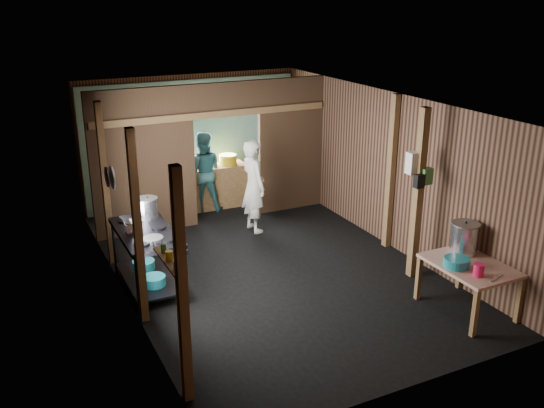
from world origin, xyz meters
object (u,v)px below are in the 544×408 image
stock_pot (464,239)px  pink_bucket (479,270)px  prep_table (467,287)px  stove_pot_large (147,208)px  cook (254,186)px  gas_range (148,260)px  yellow_tub (228,159)px

stock_pot → pink_bucket: (-0.34, -0.64, -0.13)m
stock_pot → pink_bucket: 0.73m
prep_table → stove_pot_large: size_ratio=3.57×
stove_pot_large → cook: size_ratio=0.20×
pink_bucket → cook: (-1.22, 4.24, 0.06)m
stock_pot → pink_bucket: bearing=-117.7°
prep_table → stock_pot: 0.67m
pink_bucket → cook: size_ratio=0.10×
gas_range → prep_table: (3.71, -2.53, -0.11)m
stock_pot → yellow_tub: (-1.44, 5.10, 0.04)m
gas_range → stove_pot_large: 0.80m
yellow_tub → cook: size_ratio=0.21×
pink_bucket → yellow_tub: bearing=100.9°
cook → gas_range: bearing=116.8°
prep_table → stock_pot: bearing=62.6°
pink_bucket → prep_table: bearing=61.9°
pink_bucket → yellow_tub: yellow_tub is taller
gas_range → pink_bucket: 4.55m
gas_range → stock_pot: 4.48m
pink_bucket → stove_pot_large: bearing=135.2°
stock_pot → yellow_tub: 5.30m
gas_range → pink_bucket: size_ratio=9.40×
stove_pot_large → yellow_tub: size_ratio=0.94×
stove_pot_large → stock_pot: (3.71, -2.71, -0.15)m
gas_range → stove_pot_large: bearing=71.5°
yellow_tub → prep_table: bearing=-76.8°
stove_pot_large → yellow_tub: 3.30m
stock_pot → yellow_tub: bearing=105.8°
stove_pot_large → yellow_tub: bearing=46.6°
stock_pot → pink_bucket: size_ratio=2.80×
prep_table → stove_pot_large: bearing=139.4°
stove_pot_large → cook: bearing=22.5°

